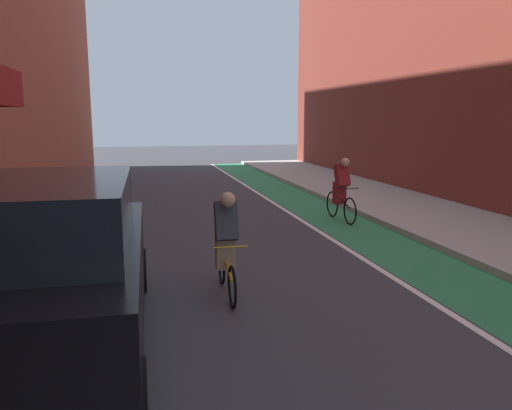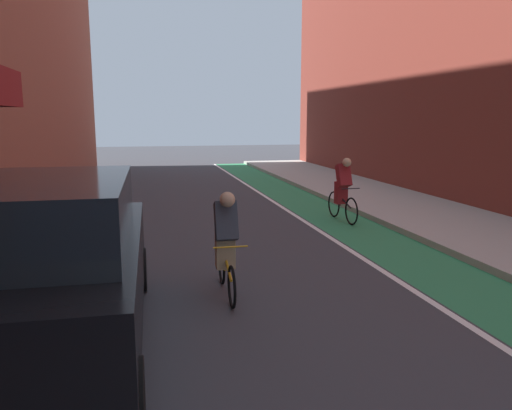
# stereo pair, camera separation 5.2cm
# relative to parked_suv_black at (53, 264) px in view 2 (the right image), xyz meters

# --- Properties ---
(ground_plane) EXTENTS (75.52, 75.52, 0.00)m
(ground_plane) POSITION_rel_parked_suv_black_xyz_m (2.82, 3.15, -1.02)
(ground_plane) COLOR #38383D
(bike_lane_paint) EXTENTS (1.60, 34.33, 0.00)m
(bike_lane_paint) POSITION_rel_parked_suv_black_xyz_m (5.88, 5.15, -1.02)
(bike_lane_paint) COLOR #2D8451
(bike_lane_paint) RESTS_ON ground
(lane_divider_stripe) EXTENTS (0.12, 34.33, 0.00)m
(lane_divider_stripe) POSITION_rel_parked_suv_black_xyz_m (4.98, 5.15, -1.02)
(lane_divider_stripe) COLOR white
(lane_divider_stripe) RESTS_ON ground
(sidewalk_right) EXTENTS (3.35, 34.33, 0.14)m
(sidewalk_right) POSITION_rel_parked_suv_black_xyz_m (8.36, 5.15, -0.95)
(sidewalk_right) COLOR #A8A59E
(sidewalk_right) RESTS_ON ground
(building_facade_right) EXTENTS (2.40, 30.33, 10.00)m
(building_facade_right) POSITION_rel_parked_suv_black_xyz_m (11.23, 7.15, 3.98)
(building_facade_right) COLOR brown
(building_facade_right) RESTS_ON ground
(parked_suv_black) EXTENTS (2.02, 4.71, 1.98)m
(parked_suv_black) POSITION_rel_parked_suv_black_xyz_m (0.00, 0.00, 0.00)
(parked_suv_black) COLOR black
(parked_suv_black) RESTS_ON ground
(cyclist_trailing) EXTENTS (0.48, 1.66, 1.58)m
(cyclist_trailing) POSITION_rel_parked_suv_black_xyz_m (2.16, 1.37, -0.22)
(cyclist_trailing) COLOR black
(cyclist_trailing) RESTS_ON ground
(cyclist_far) EXTENTS (0.48, 1.73, 1.62)m
(cyclist_far) POSITION_rel_parked_suv_black_xyz_m (5.94, 6.06, -0.21)
(cyclist_far) COLOR black
(cyclist_far) RESTS_ON ground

